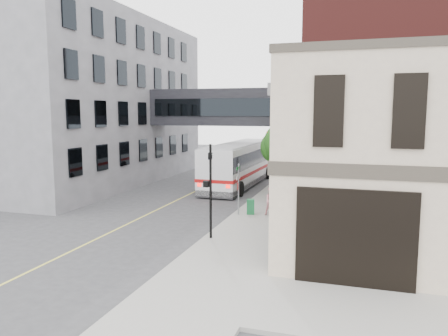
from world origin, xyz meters
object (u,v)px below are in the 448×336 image
Objects in this scene: bus at (240,162)px; pedestrian_c at (289,189)px; newspaper_box at (251,207)px; pedestrian_b at (271,201)px; sandwich_board at (275,223)px; pedestrian_a at (273,198)px.

bus is 6.92× the size of pedestrian_c.
newspaper_box is (-1.62, -3.99, -0.50)m from pedestrian_c.
newspaper_box is (-1.19, -0.22, -0.37)m from pedestrian_b.
sandwich_board reaches higher than newspaper_box.
newspaper_box is 0.86× the size of sandwich_board.
pedestrian_c reaches higher than pedestrian_a.
newspaper_box is at bearing 114.37° from sandwich_board.
pedestrian_b is at bearing -65.42° from bus.
pedestrian_b is 3.79m from pedestrian_c.
bus is at bearing 116.67° from pedestrian_c.
pedestrian_b is 3.90m from sandwich_board.
bus is 11.31m from pedestrian_b.
pedestrian_b is (0.06, -0.80, -0.03)m from pedestrian_a.
pedestrian_c is at bearing 67.49° from pedestrian_a.
pedestrian_c is at bearing 54.92° from newspaper_box.
newspaper_box is 4.14m from sandwich_board.
newspaper_box is at bearing 161.00° from pedestrian_b.
newspaper_box is (-1.13, -1.02, -0.40)m from pedestrian_a.
bus reaches higher than newspaper_box.
pedestrian_a is 1.63× the size of sandwich_board.
pedestrian_a is 3.01m from pedestrian_c.
sandwich_board is at bearing -105.55° from pedestrian_b.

